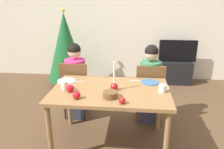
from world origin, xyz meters
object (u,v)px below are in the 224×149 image
(chair_right, at_px, (149,90))
(dining_table, at_px, (110,96))
(chair_left, at_px, (76,87))
(plate_right, at_px, (150,82))
(mug_right, at_px, (162,88))
(tv, at_px, (178,51))
(person_right_child, at_px, (150,85))
(plate_left, at_px, (66,81))
(mug_left, at_px, (65,85))
(bowl_walnuts, at_px, (110,95))
(person_left_child, at_px, (76,82))
(apple_near_candle, at_px, (77,95))
(tv_stand, at_px, (176,72))
(apple_by_right_mug, at_px, (70,88))
(apple_by_left_plate, at_px, (122,100))
(christmas_tree, at_px, (66,47))
(candle_centerpiece, at_px, (114,85))

(chair_right, bearing_deg, dining_table, -130.09)
(chair_left, bearing_deg, plate_right, -17.38)
(mug_right, bearing_deg, tv, 75.73)
(person_right_child, distance_m, plate_left, 1.21)
(dining_table, height_order, mug_left, mug_left)
(plate_right, relative_size, bowl_walnuts, 1.37)
(person_left_child, xyz_separation_m, bowl_walnuts, (0.62, -0.86, 0.22))
(plate_right, relative_size, mug_left, 1.84)
(apple_near_candle, bearing_deg, mug_right, 16.53)
(chair_left, relative_size, chair_right, 1.00)
(bowl_walnuts, bearing_deg, mug_left, 162.63)
(dining_table, relative_size, tv_stand, 2.19)
(plate_right, bearing_deg, apple_by_right_mug, -157.59)
(plate_left, distance_m, bowl_walnuts, 0.76)
(plate_right, relative_size, apple_near_candle, 2.56)
(tv, relative_size, apple_near_candle, 9.07)
(mug_right, bearing_deg, person_right_child, 98.48)
(chair_right, bearing_deg, apple_by_right_mug, -143.21)
(dining_table, relative_size, apple_near_candle, 16.07)
(apple_by_left_plate, bearing_deg, person_left_child, 127.05)
(tv_stand, bearing_deg, apple_near_candle, -120.61)
(chair_right, distance_m, mug_left, 1.27)
(dining_table, bearing_deg, apple_by_left_plate, -65.90)
(person_right_child, relative_size, apple_near_candle, 13.45)
(tv, distance_m, apple_by_left_plate, 2.85)
(plate_left, distance_m, apple_by_left_plate, 0.95)
(mug_left, bearing_deg, tv_stand, 53.54)
(plate_left, bearing_deg, dining_table, -19.65)
(tv, bearing_deg, dining_table, -117.47)
(dining_table, distance_m, chair_left, 0.86)
(person_left_child, xyz_separation_m, apple_by_right_mug, (0.14, -0.76, 0.22))
(christmas_tree, height_order, apple_by_right_mug, christmas_tree)
(chair_right, bearing_deg, bowl_walnuts, -120.34)
(chair_left, bearing_deg, chair_right, 0.00)
(dining_table, xyz_separation_m, person_right_child, (0.51, 0.64, -0.10))
(person_left_child, relative_size, plate_right, 5.25)
(mug_right, bearing_deg, apple_by_right_mug, -174.31)
(chair_left, distance_m, chair_right, 1.10)
(person_right_child, xyz_separation_m, apple_by_left_plate, (-0.35, -1.00, 0.22))
(tv, distance_m, bowl_walnuts, 2.78)
(mug_right, bearing_deg, christmas_tree, 131.86)
(christmas_tree, bearing_deg, dining_table, -59.70)
(person_right_child, bearing_deg, mug_left, -146.77)
(chair_right, distance_m, plate_left, 1.20)
(apple_by_right_mug, bearing_deg, candle_centerpiece, 11.48)
(apple_near_candle, distance_m, apple_by_right_mug, 0.21)
(tv_stand, relative_size, apple_by_left_plate, 8.99)
(person_left_child, bearing_deg, christmas_tree, 112.47)
(plate_left, height_order, apple_near_candle, apple_near_candle)
(mug_right, relative_size, apple_near_candle, 1.44)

